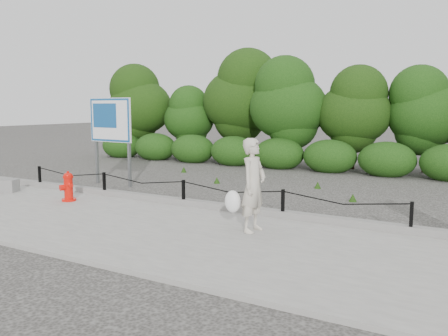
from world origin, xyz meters
TOP-DOWN VIEW (x-y plane):
  - ground at (0.00, 0.00)m, footprint 90.00×90.00m
  - sidewalk at (0.00, -2.00)m, footprint 14.00×4.00m
  - curb at (0.00, 0.05)m, footprint 14.00×0.22m
  - chain_barrier at (0.00, 0.00)m, footprint 10.06×0.06m
  - treeline at (-0.25, 8.95)m, footprint 20.22×3.66m
  - fire_hydrant at (-2.73, -0.99)m, footprint 0.45×0.45m
  - pedestrian at (2.42, -1.26)m, footprint 0.73×0.65m
  - advertising_sign at (-3.77, 1.63)m, footprint 1.64×0.20m

SIDE VIEW (x-z plane):
  - ground at x=0.00m, z-range 0.00..0.00m
  - sidewalk at x=0.00m, z-range 0.00..0.08m
  - curb at x=0.00m, z-range 0.08..0.22m
  - fire_hydrant at x=-2.73m, z-range 0.06..0.80m
  - chain_barrier at x=0.00m, z-range 0.16..0.76m
  - pedestrian at x=2.42m, z-range 0.06..1.79m
  - advertising_sign at x=-3.77m, z-range 0.54..3.16m
  - treeline at x=-0.25m, z-range 0.10..4.80m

